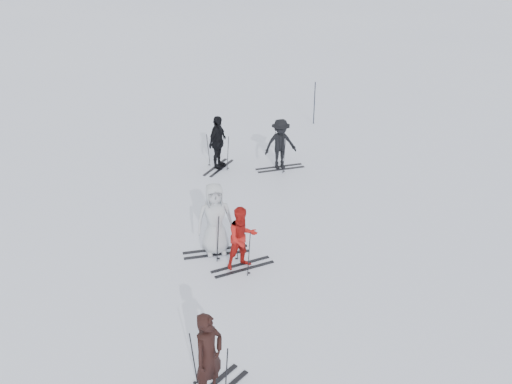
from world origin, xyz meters
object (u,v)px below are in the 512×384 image
skier_red (242,239)px  skier_grey (215,220)px  skier_uphill_far (280,145)px  piste_marker (314,103)px  skier_uphill_left (218,143)px  skier_near_dark (209,358)px

skier_red → skier_grey: size_ratio=0.85×
skier_grey → skier_uphill_far: skier_grey is taller
skier_red → skier_uphill_far: size_ratio=0.93×
skier_red → piste_marker: (-4.68, 11.00, 0.09)m
skier_uphill_far → piste_marker: bearing=53.9°
skier_red → piste_marker: bearing=49.2°
skier_uphill_far → skier_uphill_left: bearing=161.2°
skier_near_dark → piste_marker: piste_marker is taller
skier_grey → skier_uphill_far: (-1.94, 5.80, -0.09)m
skier_red → skier_grey: skier_grey is taller
skier_uphill_left → skier_uphill_far: skier_uphill_left is taller
piste_marker → skier_uphill_left: bearing=-90.8°
skier_uphill_far → piste_marker: piste_marker is taller
skier_grey → piste_marker: size_ratio=1.07×
skier_grey → skier_near_dark: bearing=-101.0°
skier_red → skier_uphill_left: (-4.77, 4.64, 0.12)m
skier_grey → skier_uphill_left: skier_grey is taller
skier_red → skier_uphill_far: 6.65m
skier_near_dark → skier_red: 4.42m
skier_near_dark → skier_uphill_left: bearing=41.5°
skier_uphill_left → skier_grey: bearing=-152.9°
skier_uphill_left → skier_uphill_far: 2.23m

